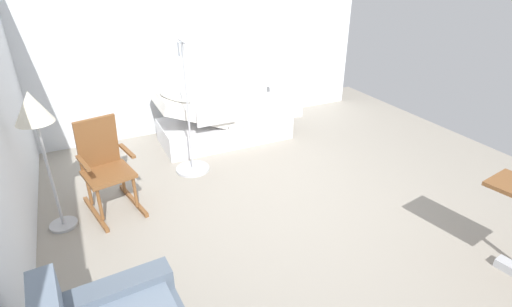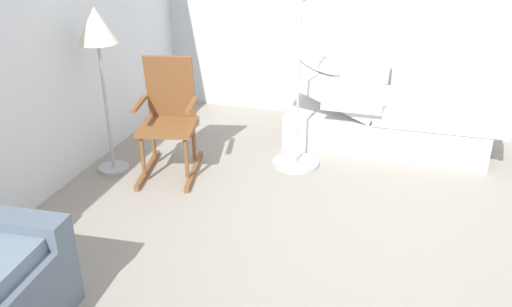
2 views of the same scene
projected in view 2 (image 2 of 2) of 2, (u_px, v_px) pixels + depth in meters
The scene contains 6 objects.
ground_plane at pixel (366, 259), 3.60m from camera, with size 6.88×6.88×0.00m, color gray.
back_wall at pixel (0, 40), 3.70m from camera, with size 5.71×0.10×2.70m, color silver.
hospital_bed at pixel (386, 116), 5.28m from camera, with size 1.05×2.11×0.96m.
rocking_chair at pixel (169, 118), 4.65m from camera, with size 0.84×0.62×1.05m.
floor_lamp at pixel (97, 37), 4.34m from camera, with size 0.34×0.34×1.48m.
iv_pole at pixel (297, 140), 4.85m from camera, with size 0.44×0.44×1.69m.
Camera 2 is at (-3.05, -0.09, 2.17)m, focal length 36.58 mm.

